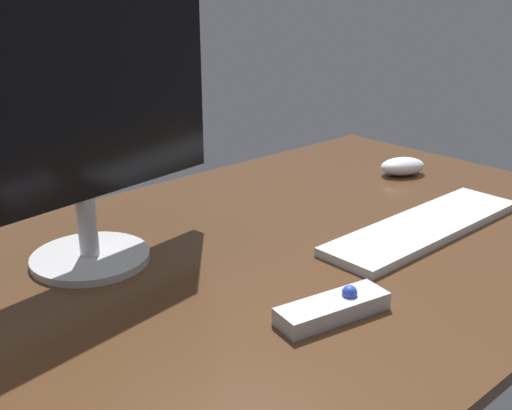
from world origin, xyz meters
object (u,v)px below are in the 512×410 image
(keyboard, at_px, (425,227))
(media_remote, at_px, (333,308))
(computer_mouse, at_px, (402,166))
(monitor, at_px, (75,103))

(keyboard, distance_m, media_remote, 0.35)
(computer_mouse, xyz_separation_m, media_remote, (-0.58, -0.31, -0.01))
(monitor, xyz_separation_m, media_remote, (0.15, -0.37, -0.24))
(monitor, bearing_deg, media_remote, -75.31)
(keyboard, distance_m, computer_mouse, 0.33)
(monitor, height_order, media_remote, monitor)
(keyboard, relative_size, media_remote, 2.69)
(keyboard, xyz_separation_m, media_remote, (-0.34, -0.09, 0.01))
(keyboard, bearing_deg, monitor, 150.30)
(computer_mouse, bearing_deg, keyboard, -114.18)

